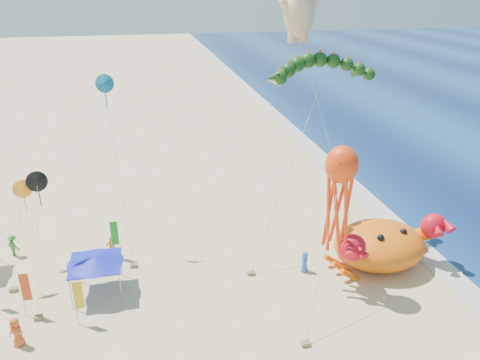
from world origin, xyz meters
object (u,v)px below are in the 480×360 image
(cherub_kite, at_px, (300,6))
(crab_inflatable, at_px, (380,244))
(canopy_blue, at_px, (95,260))
(dragon_kite, at_px, (322,73))
(octopus_kite, at_px, (339,191))

(cherub_kite, bearing_deg, crab_inflatable, -58.66)
(canopy_blue, bearing_deg, dragon_kite, 15.03)
(cherub_kite, xyz_separation_m, octopus_kite, (0.00, -8.92, -10.29))
(dragon_kite, height_order, cherub_kite, cherub_kite)
(crab_inflatable, xyz_separation_m, canopy_blue, (-19.66, 1.01, 0.72))
(dragon_kite, height_order, octopus_kite, dragon_kite)
(octopus_kite, bearing_deg, canopy_blue, 169.86)
(crab_inflatable, relative_size, dragon_kite, 0.63)
(dragon_kite, relative_size, cherub_kite, 0.71)
(crab_inflatable, xyz_separation_m, octopus_kite, (-4.38, -1.72, 5.40))
(cherub_kite, bearing_deg, octopus_kite, -89.97)
(dragon_kite, xyz_separation_m, cherub_kite, (-1.23, 1.75, 4.38))
(dragon_kite, distance_m, octopus_kite, 9.37)
(cherub_kite, distance_m, octopus_kite, 13.62)
(crab_inflatable, bearing_deg, dragon_kite, 120.10)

